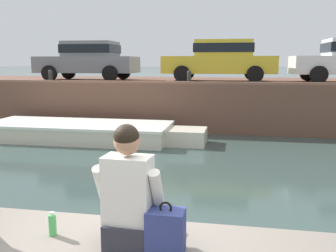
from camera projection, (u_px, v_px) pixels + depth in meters
name	position (u px, v px, depth m)	size (l,w,h in m)	color
ground_plane	(191.00, 174.00, 8.12)	(400.00, 400.00, 0.00)	#384C47
far_quay_wall	(214.00, 101.00, 15.40)	(60.00, 6.00, 1.68)	brown
far_wall_coping	(209.00, 83.00, 12.46)	(60.00, 0.24, 0.08)	brown
boat_moored_west_cream	(87.00, 132.00, 11.62)	(6.87, 2.10, 0.54)	silver
car_leftmost_grey	(89.00, 59.00, 15.13)	(4.01, 1.96, 1.54)	slate
car_left_inner_yellow	(221.00, 59.00, 14.19)	(4.25, 2.01, 1.54)	yellow
mooring_bollard_west	(51.00, 76.00, 13.58)	(0.15, 0.15, 0.45)	#2D2B28
mooring_bollard_mid	(189.00, 77.00, 12.68)	(0.15, 0.15, 0.45)	#2D2B28
person_seated_right	(130.00, 199.00, 2.88)	(0.55, 0.55, 0.97)	#282833
bottle_drink	(52.00, 225.00, 3.07)	(0.06, 0.06, 0.20)	#4CB259
backpack_on_ledge	(166.00, 232.00, 2.78)	(0.28, 0.24, 0.41)	navy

